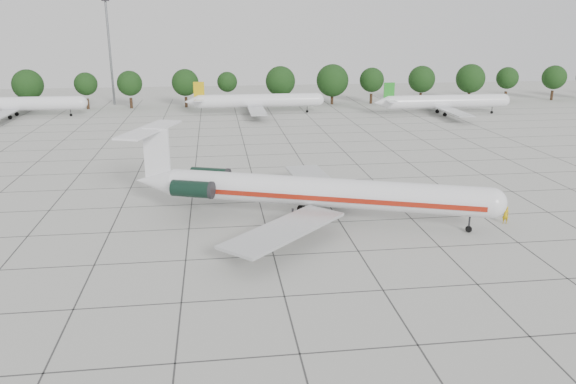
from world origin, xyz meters
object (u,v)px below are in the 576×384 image
at_px(bg_airliner_b, 16,104).
at_px(floodlight_mast, 109,47).
at_px(ground_crew, 505,215).
at_px(bg_airliner_c, 258,101).
at_px(main_airliner, 303,191).
at_px(bg_airliner_d, 445,102).

bearing_deg(bg_airliner_b, floodlight_mast, 43.68).
bearing_deg(ground_crew, floodlight_mast, -54.78).
bearing_deg(ground_crew, bg_airliner_c, -70.05).
bearing_deg(floodlight_mast, ground_crew, -59.71).
xyz_separation_m(main_airliner, bg_airliner_d, (42.79, 64.68, -0.41)).
xyz_separation_m(bg_airliner_b, bg_airliner_c, (53.22, -1.87, 0.00)).
xyz_separation_m(main_airliner, bg_airliner_c, (0.93, 71.62, -0.41)).
bearing_deg(bg_airliner_d, floodlight_mast, 161.24).
relative_size(ground_crew, floodlight_mast, 0.08).
bearing_deg(bg_airliner_d, main_airliner, -123.48).
distance_m(main_airliner, ground_crew, 21.69).
relative_size(main_airliner, floodlight_mast, 1.53).
height_order(ground_crew, bg_airliner_d, bg_airliner_d).
bearing_deg(bg_airliner_b, bg_airliner_c, -2.02).
bearing_deg(bg_airliner_b, main_airliner, -54.57).
height_order(bg_airliner_b, bg_airliner_d, same).
relative_size(bg_airliner_b, floodlight_mast, 1.11).
distance_m(ground_crew, bg_airliner_b, 106.75).
height_order(main_airliner, bg_airliner_d, main_airliner).
relative_size(ground_crew, bg_airliner_c, 0.07).
relative_size(bg_airliner_b, bg_airliner_c, 1.00).
bearing_deg(bg_airliner_c, bg_airliner_d, -9.40).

